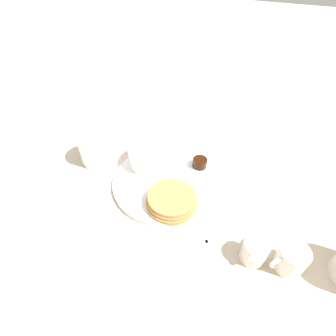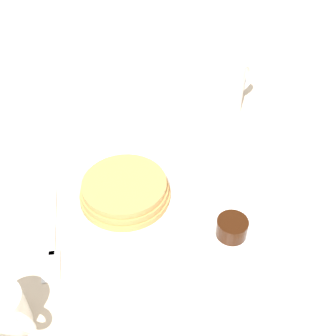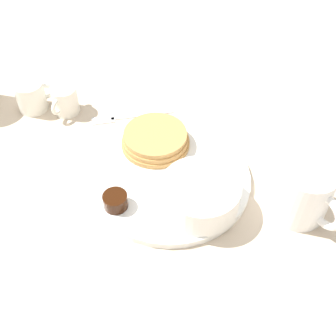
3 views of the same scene
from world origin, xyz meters
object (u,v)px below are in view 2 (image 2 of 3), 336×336
Objects in this scene: plate at (180,188)px; fork at (52,240)px; bowl at (224,149)px; coffee_mug at (219,85)px; creamer_pitcher_near at (3,312)px.

plate is 0.18m from fork.
bowl is at bearing -40.71° from plate.
coffee_mug is 1.40× the size of creamer_pitcher_near.
fork is (0.11, 0.00, -0.03)m from creamer_pitcher_near.
coffee_mug reaches higher than bowl.
bowl is 0.15m from coffee_mug.
plate is at bearing -47.85° from fork.
plate is 0.26m from creamer_pitcher_near.
coffee_mug is at bearing -18.81° from creamer_pitcher_near.
plate is at bearing 139.29° from bowl.
fork is at bearing 2.16° from creamer_pitcher_near.
coffee_mug is at bearing -5.44° from plate.
coffee_mug is 0.67× the size of fork.
plate is at bearing 174.56° from coffee_mug.
plate reaches higher than fork.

